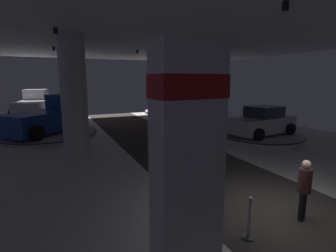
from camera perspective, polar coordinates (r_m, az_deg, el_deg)
ground at (r=8.01m, az=23.44°, el=-17.32°), size 24.00×44.00×0.06m
column_left at (r=12.40m, az=-19.94°, el=5.89°), size 1.15×1.15×5.50m
brand_sign_pylon at (r=4.21m, az=4.21°, el=-9.61°), size 1.30×0.71×4.15m
display_platform_far_right at (r=21.32m, az=8.89°, el=0.90°), size 4.83×4.83×0.23m
display_car_far_right at (r=21.22m, az=8.95°, el=3.22°), size 3.74×4.52×1.71m
display_platform_mid_right at (r=16.68m, az=19.74°, el=-2.15°), size 4.85×4.85×0.27m
display_car_mid_right at (r=16.55m, az=19.99°, el=0.85°), size 4.40×2.66×1.71m
display_platform_deep_left at (r=26.02m, az=-27.47°, el=1.64°), size 5.68×5.68×0.31m
pickup_truck_deep_left at (r=26.21m, az=-27.51°, el=4.06°), size 3.37×5.58×2.30m
display_platform_far_left at (r=17.91m, az=-24.87°, el=-1.68°), size 5.86×5.86×0.26m
pickup_truck_far_left at (r=17.96m, az=-24.39°, el=1.79°), size 5.26×5.21×2.30m
display_platform_deep_right at (r=27.91m, az=0.82°, el=3.24°), size 5.84×5.84×0.23m
pickup_truck_deep_right at (r=27.49m, az=0.75°, el=5.30°), size 4.62×5.62×2.30m
visitor_walking_near at (r=7.55m, az=27.79°, el=-11.64°), size 0.32×0.32×1.59m
visitor_walking_far at (r=17.60m, az=-0.62°, el=1.60°), size 0.32×0.32×1.59m
stanchion_a at (r=6.49m, az=17.38°, el=-19.77°), size 0.28×0.28×1.01m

